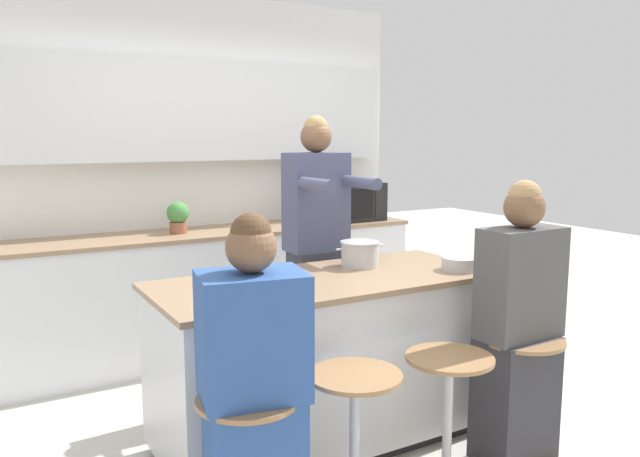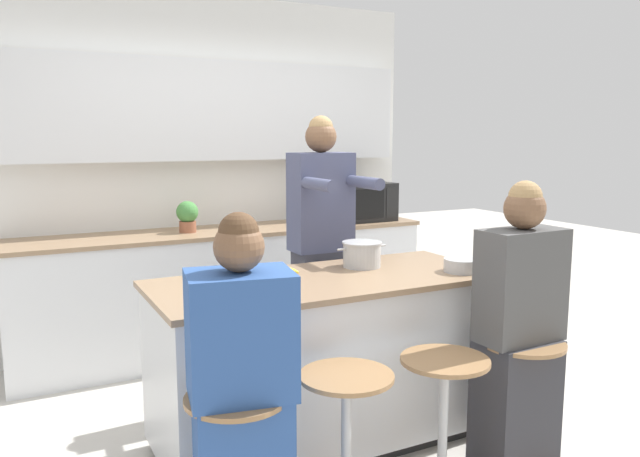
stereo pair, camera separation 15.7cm
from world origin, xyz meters
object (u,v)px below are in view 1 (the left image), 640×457
Objects in this scene: person_wrapped_blanket at (254,396)px; fruit_bowl at (460,264)px; kitchen_island at (327,359)px; bar_stool_rightmost at (521,390)px; cooking_pot at (360,254)px; potted_plant at (178,216)px; bar_stool_center_left at (354,434)px; coffee_cup_near at (242,280)px; person_cooking at (317,256)px; bar_stool_center_right at (448,412)px; banana_bunch at (284,271)px; microwave at (349,202)px; person_seated_near at (518,335)px.

person_wrapped_blanket is 6.64× the size of fruit_bowl.
fruit_bowl is (1.44, 0.43, 0.29)m from person_wrapped_blanket.
kitchen_island is 1.00m from bar_stool_rightmost.
fruit_bowl is at bearing -40.71° from cooking_pot.
kitchen_island is 1.76m from potted_plant.
coffee_cup_near is at bearing 110.78° from bar_stool_center_left.
potted_plant is (-0.57, 1.01, 0.18)m from person_cooking.
cooking_pot is (0.06, 0.83, 0.60)m from bar_stool_center_right.
bar_stool_center_right is 0.47× the size of person_wrapped_blanket.
person_wrapped_blanket reaches higher than fruit_bowl.
coffee_cup_near reaches higher than bar_stool_center_left.
cooking_pot is (0.55, 0.79, 0.60)m from bar_stool_center_left.
cooking_pot is at bearing 26.35° from kitchen_island.
banana_bunch is 1.96m from microwave.
kitchen_island is 10.99× the size of banana_bunch.
kitchen_island is 0.53m from banana_bunch.
cooking_pot is at bearing 48.50° from person_wrapped_blanket.
kitchen_island is 2.06m from microwave.
potted_plant reaches higher than kitchen_island.
cooking_pot is at bearing 117.67° from bar_stool_rightmost.
kitchen_island is 0.73m from bar_stool_center_right.
bar_stool_center_left is at bearing -88.80° from potted_plant.
bar_stool_center_right is 2.55m from microwave.
microwave reaches higher than cooking_pot.
cooking_pot is 1.67m from microwave.
fruit_bowl is at bearing -60.99° from potted_plant.
bar_stool_center_left is 5.68× the size of coffee_cup_near.
person_cooking is at bearing -131.57° from microwave.
person_seated_near is at bearing -61.83° from cooking_pot.
bar_stool_center_right is 1.21× the size of microwave.
cooking_pot reaches higher than banana_bunch.
kitchen_island is at bearing 0.61° from coffee_cup_near.
fruit_bowl is at bearing -16.40° from kitchen_island.
cooking_pot is 1.59m from potted_plant.
bar_stool_center_right is 2.05× the size of cooking_pot.
bar_stool_rightmost is at bearing -70.03° from person_cooking.
fruit_bowl is (-0.00, 0.43, 0.29)m from person_seated_near.
bar_stool_rightmost is at bearing -62.33° from cooking_pot.
person_wrapped_blanket is at bearing -123.96° from banana_bunch.
fruit_bowl is at bearing -103.26° from microwave.
bar_stool_center_right is at bearing -4.75° from bar_stool_center_left.
potted_plant is at bearing 83.21° from coffee_cup_near.
person_seated_near is 6.98× the size of fruit_bowl.
fruit_bowl is 0.90× the size of potted_plant.
fruit_bowl reaches higher than banana_bunch.
microwave is (1.15, 1.59, 0.64)m from kitchen_island.
bar_stool_center_right is at bearing -94.02° from cooking_pot.
coffee_cup_near reaches higher than bar_stool_center_right.
banana_bunch is at bearing 137.96° from person_seated_near.
coffee_cup_near is 0.21× the size of microwave.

